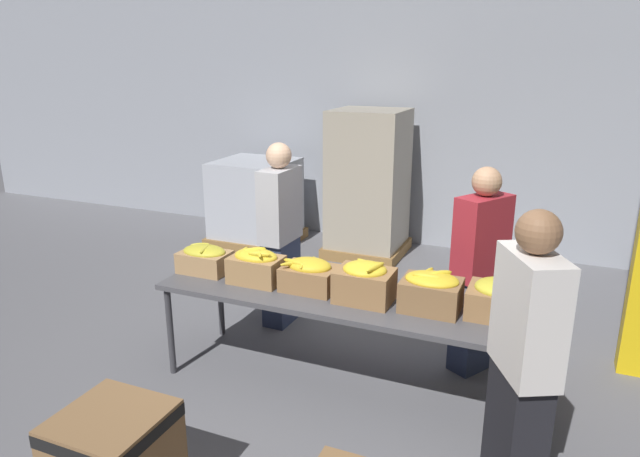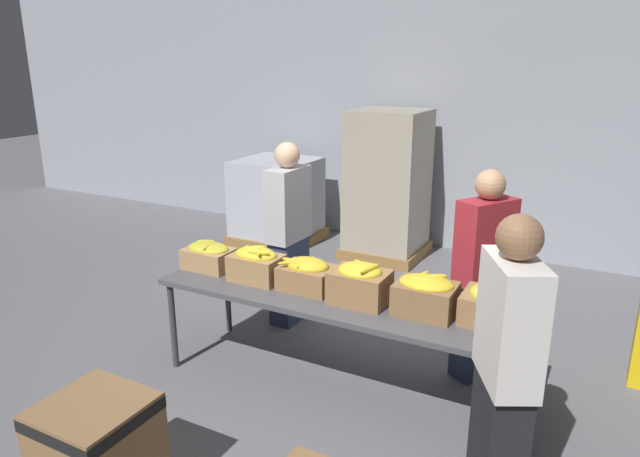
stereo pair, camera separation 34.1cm
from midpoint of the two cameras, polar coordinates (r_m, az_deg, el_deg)
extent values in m
plane|color=slate|center=(4.50, 4.00, -15.37)|extent=(30.00, 30.00, 0.00)
cube|color=#9399A3|center=(7.30, 16.29, 13.06)|extent=(16.00, 0.08, 4.00)
cube|color=#4C4C51|center=(4.15, 4.20, -6.71)|extent=(2.67, 0.83, 0.04)
cylinder|color=#38383D|center=(4.66, -12.44, -9.48)|extent=(0.05, 0.05, 0.72)
cylinder|color=#38383D|center=(3.75, 20.63, -17.23)|extent=(0.05, 0.05, 0.72)
cylinder|color=#38383D|center=(5.17, -7.36, -6.51)|extent=(0.05, 0.05, 0.72)
cylinder|color=#38383D|center=(4.37, 21.96, -12.28)|extent=(0.05, 0.05, 0.72)
cube|color=tan|center=(4.62, -8.99, -3.02)|extent=(0.39, 0.26, 0.16)
ellipsoid|color=gold|center=(4.60, -9.04, -1.99)|extent=(0.36, 0.24, 0.09)
ellipsoid|color=gold|center=(4.71, -9.38, -1.33)|extent=(0.15, 0.11, 0.04)
ellipsoid|color=gold|center=(4.55, -8.97, -1.74)|extent=(0.08, 0.20, 0.05)
cube|color=#A37A4C|center=(4.33, -4.14, -3.97)|extent=(0.39, 0.26, 0.20)
ellipsoid|color=yellow|center=(4.30, -4.17, -2.63)|extent=(0.34, 0.23, 0.10)
ellipsoid|color=yellow|center=(4.22, -3.87, -2.34)|extent=(0.13, 0.17, 0.04)
ellipsoid|color=yellow|center=(4.20, -3.87, -2.43)|extent=(0.18, 0.09, 0.05)
ellipsoid|color=yellow|center=(4.30, -4.23, -1.97)|extent=(0.15, 0.14, 0.04)
ellipsoid|color=yellow|center=(4.35, -5.33, -2.05)|extent=(0.07, 0.17, 0.04)
cube|color=olive|center=(4.16, 1.08, -4.99)|extent=(0.39, 0.29, 0.18)
ellipsoid|color=gold|center=(4.13, 1.09, -3.75)|extent=(0.33, 0.24, 0.11)
ellipsoid|color=gold|center=(4.14, 1.69, -3.30)|extent=(0.13, 0.17, 0.04)
ellipsoid|color=gold|center=(4.11, 0.59, -3.53)|extent=(0.07, 0.20, 0.05)
ellipsoid|color=gold|center=(4.11, -0.40, -3.39)|extent=(0.22, 0.11, 0.05)
ellipsoid|color=gold|center=(4.11, -0.74, -3.46)|extent=(0.15, 0.15, 0.04)
cube|color=olive|center=(3.96, 6.47, -5.88)|extent=(0.39, 0.29, 0.23)
ellipsoid|color=yellow|center=(3.92, 6.52, -4.25)|extent=(0.31, 0.26, 0.10)
ellipsoid|color=yellow|center=(3.95, 6.80, -3.64)|extent=(0.20, 0.14, 0.04)
ellipsoid|color=yellow|center=(3.84, 7.54, -4.03)|extent=(0.11, 0.21, 0.06)
ellipsoid|color=yellow|center=(3.91, 7.24, -3.89)|extent=(0.12, 0.17, 0.06)
cube|color=olive|center=(3.87, 13.00, -6.91)|extent=(0.39, 0.30, 0.21)
ellipsoid|color=gold|center=(3.83, 13.11, -5.38)|extent=(0.36, 0.26, 0.09)
ellipsoid|color=gold|center=(3.85, 13.95, -4.78)|extent=(0.17, 0.15, 0.05)
ellipsoid|color=gold|center=(3.89, 12.81, -4.58)|extent=(0.07, 0.16, 0.04)
ellipsoid|color=gold|center=(3.78, 12.67, -5.08)|extent=(0.20, 0.07, 0.05)
cube|color=olive|center=(3.87, 19.43, -7.64)|extent=(0.39, 0.33, 0.19)
ellipsoid|color=gold|center=(3.83, 19.57, -6.23)|extent=(0.32, 0.29, 0.11)
ellipsoid|color=gold|center=(3.78, 20.96, -5.88)|extent=(0.07, 0.15, 0.05)
ellipsoid|color=gold|center=(3.90, 20.52, -5.45)|extent=(0.13, 0.22, 0.05)
cube|color=#2D3856|center=(4.65, 17.56, -9.58)|extent=(0.37, 0.42, 0.77)
cube|color=maroon|center=(4.40, 18.36, -1.29)|extent=(0.41, 0.49, 0.64)
sphere|color=tan|center=(4.29, 18.88, 4.17)|extent=(0.22, 0.22, 0.22)
cube|color=black|center=(3.43, 20.23, -19.84)|extent=(0.36, 0.44, 0.80)
cube|color=silver|center=(3.07, 21.61, -8.75)|extent=(0.41, 0.51, 0.66)
sphere|color=#896042|center=(2.92, 22.53, -0.85)|extent=(0.23, 0.23, 0.23)
cube|color=#2D3856|center=(5.32, -1.25, -5.21)|extent=(0.22, 0.39, 0.80)
cube|color=#B2B2B7|center=(5.09, -1.30, 2.43)|extent=(0.24, 0.46, 0.66)
sphere|color=#DBAD89|center=(5.00, -1.34, 7.35)|extent=(0.23, 0.23, 0.23)
cube|color=olive|center=(3.47, -18.49, -20.83)|extent=(0.53, 0.53, 0.65)
cube|color=black|center=(3.31, -18.94, -17.12)|extent=(0.53, 0.53, 0.07)
cube|color=olive|center=(7.24, 7.90, -2.13)|extent=(0.93, 0.93, 0.13)
cube|color=#A39984|center=(7.00, 8.20, 4.85)|extent=(0.86, 0.86, 1.67)
cube|color=olive|center=(7.71, -3.00, -0.81)|extent=(1.04, 1.04, 0.13)
cube|color=#B2B7C1|center=(7.56, -3.06, 3.20)|extent=(0.96, 0.96, 0.98)
camera|label=1|loc=(0.17, -87.70, 0.69)|focal=32.00mm
camera|label=2|loc=(0.17, 92.30, -0.69)|focal=32.00mm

